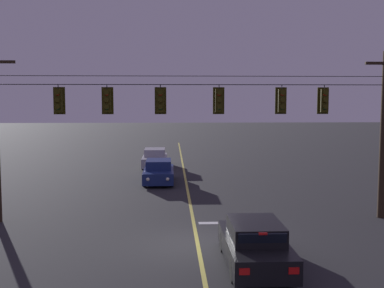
{
  "coord_description": "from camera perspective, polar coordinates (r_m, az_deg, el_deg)",
  "views": [
    {
      "loc": [
        -0.93,
        -15.92,
        5.03
      ],
      "look_at": [
        0.0,
        4.56,
        3.12
      ],
      "focal_mm": 44.03,
      "sensor_mm": 36.0,
      "label": 1
    }
  ],
  "objects": [
    {
      "name": "car_oncoming_trailing",
      "position": [
        35.59,
        -4.53,
        -1.77
      ],
      "size": [
        1.8,
        4.42,
        1.39
      ],
      "color": "#A5A5AD",
      "rests_on": "ground"
    },
    {
      "name": "traffic_light_centre",
      "position": [
        19.47,
        -3.84,
        5.27
      ],
      "size": [
        0.48,
        0.41,
        1.22
      ],
      "color": "black"
    },
    {
      "name": "traffic_light_left_inner",
      "position": [
        19.64,
        -10.25,
        5.2
      ],
      "size": [
        0.48,
        0.41,
        1.22
      ],
      "color": "black"
    },
    {
      "name": "car_waiting_near_lane",
      "position": [
        14.77,
        7.6,
        -11.98
      ],
      "size": [
        1.8,
        4.33,
        1.39
      ],
      "color": "black",
      "rests_on": "ground"
    },
    {
      "name": "traffic_light_rightmost",
      "position": [
        20.01,
        10.81,
        5.19
      ],
      "size": [
        0.48,
        0.41,
        1.22
      ],
      "color": "black"
    },
    {
      "name": "stop_bar_paint",
      "position": [
        19.75,
        5.81,
        -9.45
      ],
      "size": [
        3.4,
        0.36,
        0.01
      ],
      "primitive_type": "cube",
      "color": "silver",
      "rests_on": "ground"
    },
    {
      "name": "signal_span_assembly",
      "position": [
        19.55,
        0.13,
        1.37
      ],
      "size": [
        18.0,
        0.32,
        7.07
      ],
      "color": "#2D2116",
      "rests_on": "ground"
    },
    {
      "name": "traffic_light_far_right",
      "position": [
        20.49,
        15.71,
        5.09
      ],
      "size": [
        0.48,
        0.41,
        1.22
      ],
      "color": "black"
    },
    {
      "name": "traffic_light_right_inner",
      "position": [
        19.57,
        3.29,
        5.27
      ],
      "size": [
        0.48,
        0.41,
        1.22
      ],
      "color": "black"
    },
    {
      "name": "ground_plane",
      "position": [
        16.72,
        0.72,
        -12.18
      ],
      "size": [
        180.0,
        180.0,
        0.0
      ],
      "primitive_type": "plane",
      "color": "#28282B"
    },
    {
      "name": "traffic_light_leftmost",
      "position": [
        20.0,
        -15.89,
        5.08
      ],
      "size": [
        0.48,
        0.41,
        1.22
      ],
      "color": "black"
    },
    {
      "name": "lane_centre_stripe",
      "position": [
        25.99,
        -0.5,
        -5.83
      ],
      "size": [
        0.14,
        60.0,
        0.01
      ],
      "primitive_type": "cube",
      "color": "#D1C64C",
      "rests_on": "ground"
    },
    {
      "name": "car_oncoming_lead",
      "position": [
        28.94,
        -4.05,
        -3.4
      ],
      "size": [
        1.8,
        4.42,
        1.39
      ],
      "color": "navy",
      "rests_on": "ground"
    }
  ]
}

